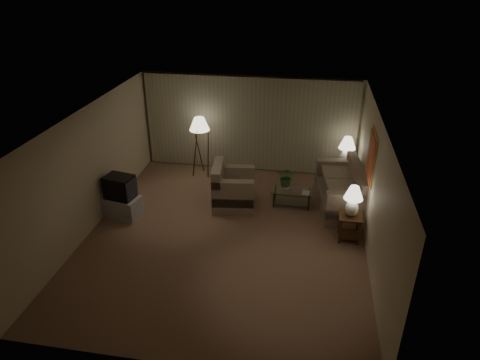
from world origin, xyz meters
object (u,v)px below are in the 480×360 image
(vase, at_px, (286,187))
(floor_lamp, at_px, (200,146))
(table_lamp_far, at_px, (347,148))
(coffee_table, at_px, (292,195))
(armchair, at_px, (234,190))
(side_table_near, at_px, (350,223))
(crt_tv, at_px, (120,187))
(tv_cabinet, at_px, (123,206))
(side_table_far, at_px, (344,171))
(ottoman, at_px, (226,182))
(sofa, at_px, (340,191))
(table_lamp_near, at_px, (353,199))

(vase, bearing_deg, floor_lamp, 152.61)
(table_lamp_far, relative_size, coffee_table, 0.77)
(armchair, xyz_separation_m, side_table_near, (2.70, -0.99, -0.03))
(coffee_table, distance_m, crt_tv, 4.10)
(tv_cabinet, bearing_deg, crt_tv, 0.00)
(crt_tv, bearing_deg, side_table_far, 36.94)
(ottoman, bearing_deg, crt_tv, -141.40)
(tv_cabinet, relative_size, vase, 5.45)
(crt_tv, xyz_separation_m, floor_lamp, (1.28, 2.45, 0.11))
(ottoman, bearing_deg, armchair, -65.27)
(coffee_table, height_order, vase, vase)
(armchair, bearing_deg, side_table_near, -116.68)
(sofa, bearing_deg, table_lamp_near, -1.12)
(side_table_far, bearing_deg, side_table_near, -90.00)
(table_lamp_far, distance_m, crt_tv, 5.79)
(side_table_near, bearing_deg, vase, 139.35)
(floor_lamp, distance_m, ottoman, 1.31)
(crt_tv, relative_size, floor_lamp, 0.42)
(table_lamp_near, xyz_separation_m, ottoman, (-3.07, 1.78, -0.79))
(tv_cabinet, xyz_separation_m, crt_tv, (0.00, 0.00, 0.52))
(crt_tv, bearing_deg, table_lamp_near, 10.21)
(side_table_near, xyz_separation_m, table_lamp_far, (-0.00, 2.60, 0.64))
(side_table_near, bearing_deg, crt_tv, 179.14)
(armchair, relative_size, tv_cabinet, 1.38)
(armchair, distance_m, ottoman, 0.90)
(side_table_near, bearing_deg, floor_lamp, 147.19)
(sofa, relative_size, side_table_near, 3.64)
(ottoman, xyz_separation_m, vase, (1.61, -0.53, 0.28))
(vase, bearing_deg, sofa, 4.38)
(table_lamp_far, xyz_separation_m, vase, (-1.46, -1.35, -0.55))
(crt_tv, bearing_deg, armchair, 31.12)
(side_table_far, bearing_deg, armchair, -149.21)
(coffee_table, distance_m, floor_lamp, 2.97)
(table_lamp_near, bearing_deg, armchair, 159.89)
(side_table_near, distance_m, table_lamp_near, 0.60)
(sofa, bearing_deg, crt_tv, -83.32)
(coffee_table, relative_size, crt_tv, 1.39)
(armchair, height_order, table_lamp_near, table_lamp_near)
(side_table_near, bearing_deg, coffee_table, 136.25)
(sofa, relative_size, coffee_table, 2.22)
(sofa, distance_m, crt_tv, 5.22)
(table_lamp_near, xyz_separation_m, floor_lamp, (-3.92, 2.53, -0.13))
(tv_cabinet, bearing_deg, vase, 28.45)
(armchair, distance_m, tv_cabinet, 2.66)
(sofa, relative_size, table_lamp_far, 2.87)
(coffee_table, distance_m, ottoman, 1.84)
(coffee_table, xyz_separation_m, vase, (-0.15, 0.00, 0.22))
(tv_cabinet, height_order, crt_tv, crt_tv)
(side_table_near, height_order, table_lamp_near, table_lamp_near)
(coffee_table, relative_size, tv_cabinet, 1.07)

